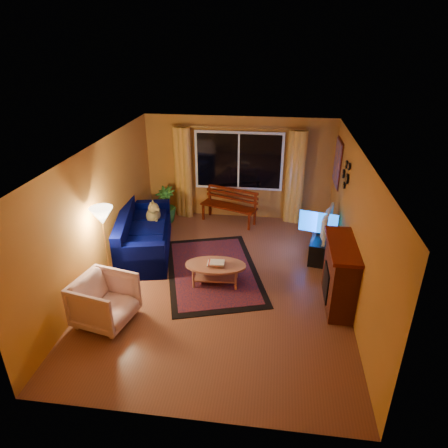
# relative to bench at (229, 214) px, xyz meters

# --- Properties ---
(floor) EXTENTS (4.50, 6.00, 0.02)m
(floor) POSITION_rel_bench_xyz_m (0.19, -2.59, -0.22)
(floor) COLOR brown
(floor) RESTS_ON ground
(ceiling) EXTENTS (4.50, 6.00, 0.02)m
(ceiling) POSITION_rel_bench_xyz_m (0.19, -2.59, 2.30)
(ceiling) COLOR white
(ceiling) RESTS_ON ground
(wall_back) EXTENTS (4.50, 0.02, 2.50)m
(wall_back) POSITION_rel_bench_xyz_m (0.19, 0.42, 1.04)
(wall_back) COLOR #B97329
(wall_back) RESTS_ON ground
(wall_left) EXTENTS (0.02, 6.00, 2.50)m
(wall_left) POSITION_rel_bench_xyz_m (-2.07, -2.59, 1.04)
(wall_left) COLOR #B97329
(wall_left) RESTS_ON ground
(wall_right) EXTENTS (0.02, 6.00, 2.50)m
(wall_right) POSITION_rel_bench_xyz_m (2.45, -2.59, 1.04)
(wall_right) COLOR #B97329
(wall_right) RESTS_ON ground
(window) EXTENTS (2.00, 0.02, 1.30)m
(window) POSITION_rel_bench_xyz_m (0.19, 0.36, 1.24)
(window) COLOR black
(window) RESTS_ON wall_back
(curtain_rod) EXTENTS (3.20, 0.03, 0.03)m
(curtain_rod) POSITION_rel_bench_xyz_m (0.19, 0.31, 2.04)
(curtain_rod) COLOR #BF8C3F
(curtain_rod) RESTS_ON wall_back
(curtain_left) EXTENTS (0.36, 0.36, 2.24)m
(curtain_left) POSITION_rel_bench_xyz_m (-1.16, 0.29, 0.91)
(curtain_left) COLOR gold
(curtain_left) RESTS_ON ground
(curtain_right) EXTENTS (0.36, 0.36, 2.24)m
(curtain_right) POSITION_rel_bench_xyz_m (1.54, 0.29, 0.91)
(curtain_right) COLOR gold
(curtain_right) RESTS_ON ground
(bench) EXTENTS (1.44, 0.87, 0.42)m
(bench) POSITION_rel_bench_xyz_m (0.00, 0.00, 0.00)
(bench) COLOR #511205
(bench) RESTS_ON ground
(potted_plant) EXTENTS (0.64, 0.64, 0.89)m
(potted_plant) POSITION_rel_bench_xyz_m (-1.53, -0.15, 0.24)
(potted_plant) COLOR #235B1E
(potted_plant) RESTS_ON ground
(sofa) EXTENTS (1.43, 2.42, 0.91)m
(sofa) POSITION_rel_bench_xyz_m (-1.56, -1.68, 0.25)
(sofa) COLOR #000232
(sofa) RESTS_ON ground
(dog) EXTENTS (0.37, 0.45, 0.43)m
(dog) POSITION_rel_bench_xyz_m (-1.51, -1.17, 0.46)
(dog) COLOR olive
(dog) RESTS_ON sofa
(armchair) EXTENTS (0.95, 0.99, 0.86)m
(armchair) POSITION_rel_bench_xyz_m (-1.49, -3.97, 0.22)
(armchair) COLOR beige
(armchair) RESTS_ON ground
(floor_lamp) EXTENTS (0.29, 0.29, 1.57)m
(floor_lamp) POSITION_rel_bench_xyz_m (-1.81, -3.00, 0.58)
(floor_lamp) COLOR #BF8C3F
(floor_lamp) RESTS_ON ground
(rug) EXTENTS (2.43, 3.09, 0.02)m
(rug) POSITION_rel_bench_xyz_m (-0.04, -2.26, -0.20)
(rug) COLOR maroon
(rug) RESTS_ON ground
(coffee_table) EXTENTS (1.17, 1.17, 0.41)m
(coffee_table) POSITION_rel_bench_xyz_m (0.08, -2.66, -0.00)
(coffee_table) COLOR #B0694D
(coffee_table) RESTS_ON ground
(tv_console) EXTENTS (0.57, 1.17, 0.47)m
(tv_console) POSITION_rel_bench_xyz_m (2.09, -1.34, 0.02)
(tv_console) COLOR black
(tv_console) RESTS_ON ground
(television) EXTENTS (0.36, 0.97, 0.56)m
(television) POSITION_rel_bench_xyz_m (2.09, -1.34, 0.54)
(television) COLOR black
(television) RESTS_ON tv_console
(fireplace) EXTENTS (0.40, 1.20, 1.10)m
(fireplace) POSITION_rel_bench_xyz_m (2.24, -2.99, 0.34)
(fireplace) COLOR maroon
(fireplace) RESTS_ON ground
(mirror_cluster) EXTENTS (0.06, 0.60, 0.56)m
(mirror_cluster) POSITION_rel_bench_xyz_m (2.40, -1.29, 1.59)
(mirror_cluster) COLOR black
(mirror_cluster) RESTS_ON wall_right
(painting) EXTENTS (0.04, 0.76, 0.96)m
(painting) POSITION_rel_bench_xyz_m (2.41, -0.14, 1.44)
(painting) COLOR orange
(painting) RESTS_ON wall_right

